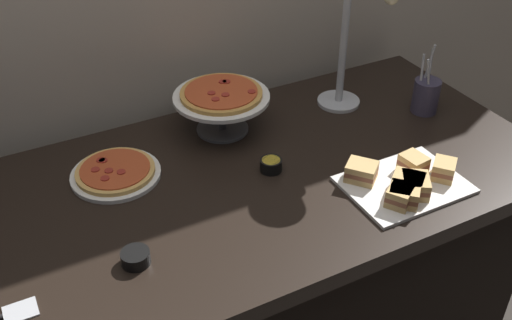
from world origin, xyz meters
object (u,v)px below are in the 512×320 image
(pizza_plate_front, at_px, (116,173))
(serving_spatula, at_px, (0,318))
(pizza_plate_center, at_px, (221,99))
(utensil_holder, at_px, (426,95))
(sandwich_platter, at_px, (405,182))
(sauce_cup_near, at_px, (271,164))
(sauce_cup_far, at_px, (136,257))

(pizza_plate_front, distance_m, serving_spatula, 0.52)
(pizza_plate_center, xyz_separation_m, utensil_holder, (0.63, -0.20, -0.05))
(sandwich_platter, bearing_deg, serving_spatula, 177.48)
(pizza_plate_center, bearing_deg, sandwich_platter, -58.73)
(sauce_cup_near, distance_m, serving_spatula, 0.78)
(pizza_plate_center, height_order, sandwich_platter, pizza_plate_center)
(pizza_plate_front, bearing_deg, utensil_holder, -6.88)
(pizza_plate_front, relative_size, sauce_cup_near, 3.97)
(pizza_plate_front, bearing_deg, serving_spatula, -134.21)
(sauce_cup_near, relative_size, sauce_cup_far, 0.92)
(pizza_plate_center, distance_m, serving_spatula, 0.86)
(serving_spatula, bearing_deg, sandwich_platter, -2.52)
(pizza_plate_front, relative_size, utensil_holder, 1.10)
(sauce_cup_far, bearing_deg, sauce_cup_near, 21.27)
(pizza_plate_center, height_order, sauce_cup_far, pizza_plate_center)
(sauce_cup_near, bearing_deg, serving_spatula, -165.11)
(utensil_holder, distance_m, serving_spatula, 1.38)
(pizza_plate_center, bearing_deg, sauce_cup_far, -134.59)
(utensil_holder, bearing_deg, sauce_cup_near, -174.98)
(sauce_cup_near, height_order, sauce_cup_far, sauce_cup_near)
(sandwich_platter, xyz_separation_m, sauce_cup_far, (-0.72, 0.07, -0.01))
(sauce_cup_far, bearing_deg, pizza_plate_center, 45.41)
(pizza_plate_center, height_order, serving_spatula, pizza_plate_center)
(sauce_cup_near, relative_size, serving_spatula, 0.37)
(serving_spatula, bearing_deg, pizza_plate_front, 45.79)
(sauce_cup_near, bearing_deg, sandwich_platter, -42.16)
(pizza_plate_front, distance_m, utensil_holder, 1.00)
(pizza_plate_center, xyz_separation_m, sandwich_platter, (0.30, -0.50, -0.08))
(sauce_cup_far, xyz_separation_m, utensil_holder, (1.05, 0.23, 0.04))
(pizza_plate_front, xyz_separation_m, serving_spatula, (-0.36, -0.37, -0.01))
(sandwich_platter, distance_m, serving_spatula, 1.03)
(sandwich_platter, distance_m, utensil_holder, 0.44)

